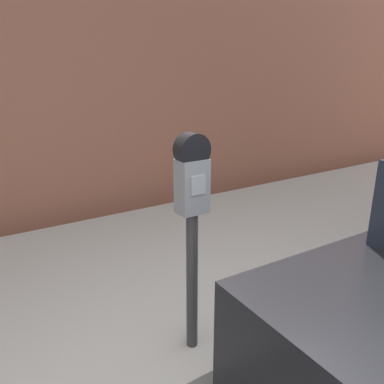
# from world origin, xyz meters

# --- Properties ---
(sidewalk) EXTENTS (24.00, 2.80, 0.13)m
(sidewalk) POSITION_xyz_m (0.00, 2.20, 0.07)
(sidewalk) COLOR #ADAAA3
(sidewalk) RESTS_ON ground_plane
(parking_meter) EXTENTS (0.19, 0.13, 1.38)m
(parking_meter) POSITION_xyz_m (-0.18, 1.06, 1.07)
(parking_meter) COLOR #2D2D30
(parking_meter) RESTS_ON sidewalk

